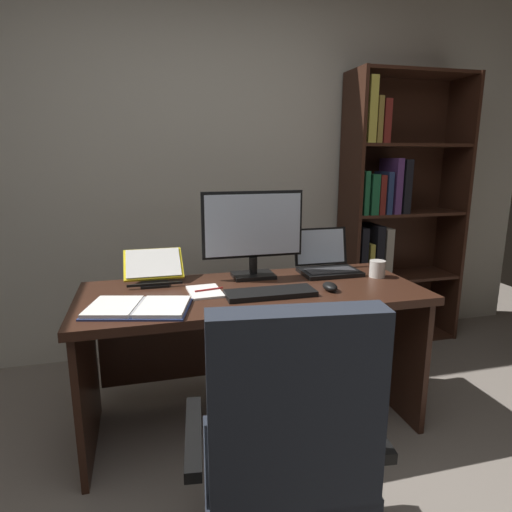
{
  "coord_description": "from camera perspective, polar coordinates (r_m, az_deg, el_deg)",
  "views": [
    {
      "loc": [
        -0.42,
        -0.94,
        1.36
      ],
      "look_at": [
        0.08,
        0.99,
        0.91
      ],
      "focal_mm": 30.58,
      "sensor_mm": 36.0,
      "label": 1
    }
  ],
  "objects": [
    {
      "name": "bookshelf",
      "position": [
        3.3,
        16.95,
        4.84
      ],
      "size": [
        0.88,
        0.33,
        1.92
      ],
      "color": "#381E14",
      "rests_on": "ground"
    },
    {
      "name": "open_binder",
      "position": [
        1.92,
        -15.15,
        -6.52
      ],
      "size": [
        0.47,
        0.36,
        0.02
      ],
      "rotation": [
        0.0,
        0.0,
        -0.25
      ],
      "color": "navy",
      "rests_on": "desk"
    },
    {
      "name": "wall_back",
      "position": [
        3.06,
        -6.82,
        12.17
      ],
      "size": [
        5.07,
        0.12,
        2.66
      ],
      "primitive_type": "cube",
      "color": "beige",
      "rests_on": "ground"
    },
    {
      "name": "reading_stand_with_book",
      "position": [
        2.31,
        -13.25,
        -1.43
      ],
      "size": [
        0.3,
        0.25,
        0.15
      ],
      "color": "black",
      "rests_on": "desk"
    },
    {
      "name": "coffee_mug",
      "position": [
        2.43,
        15.59,
        -1.62
      ],
      "size": [
        0.08,
        0.08,
        0.09
      ],
      "primitive_type": "cylinder",
      "color": "silver",
      "rests_on": "desk"
    },
    {
      "name": "laptop",
      "position": [
        2.47,
        9.2,
        -0.91
      ],
      "size": [
        0.32,
        0.28,
        0.23
      ],
      "color": "black",
      "rests_on": "desk"
    },
    {
      "name": "office_chair",
      "position": [
        1.5,
        3.93,
        -26.26
      ],
      "size": [
        0.65,
        0.6,
        0.98
      ],
      "rotation": [
        0.0,
        0.0,
        -0.12
      ],
      "color": "black",
      "rests_on": "ground"
    },
    {
      "name": "notepad",
      "position": [
        2.1,
        -6.71,
        -4.64
      ],
      "size": [
        0.16,
        0.22,
        0.01
      ],
      "primitive_type": "cube",
      "rotation": [
        0.0,
        0.0,
        0.06
      ],
      "color": "white",
      "rests_on": "desk"
    },
    {
      "name": "desk",
      "position": [
        2.27,
        -0.9,
        -8.64
      ],
      "size": [
        1.66,
        0.69,
        0.73
      ],
      "color": "#381E14",
      "rests_on": "ground"
    },
    {
      "name": "pen",
      "position": [
        2.1,
        -6.17,
        -4.37
      ],
      "size": [
        0.14,
        0.03,
        0.01
      ],
      "primitive_type": "cylinder",
      "rotation": [
        0.0,
        1.57,
        0.18
      ],
      "color": "maroon",
      "rests_on": "notepad"
    },
    {
      "name": "monitor",
      "position": [
        2.3,
        -0.41,
        2.98
      ],
      "size": [
        0.54,
        0.16,
        0.46
      ],
      "color": "black",
      "rests_on": "desk"
    },
    {
      "name": "computer_mouse",
      "position": [
        2.14,
        9.65,
        -3.97
      ],
      "size": [
        0.06,
        0.1,
        0.04
      ],
      "primitive_type": "ellipsoid",
      "color": "black",
      "rests_on": "desk"
    },
    {
      "name": "keyboard",
      "position": [
        2.04,
        1.9,
        -4.86
      ],
      "size": [
        0.42,
        0.15,
        0.02
      ],
      "primitive_type": "cube",
      "color": "black",
      "rests_on": "desk"
    }
  ]
}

